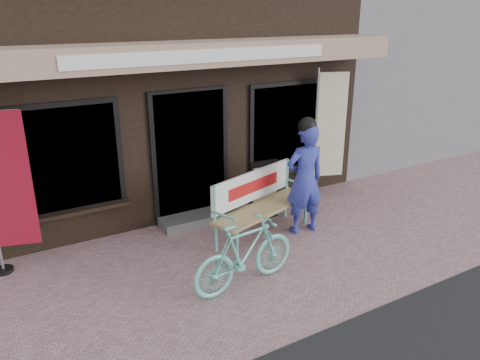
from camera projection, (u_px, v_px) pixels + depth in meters
ground at (253, 269)px, 6.42m from camera, size 70.00×70.00×0.00m
storefront at (126, 29)px, 9.42m from camera, size 7.00×6.77×6.00m
neighbor_right_near at (400, 29)px, 13.93m from camera, size 10.00×7.00×5.60m
bench at (259, 199)px, 7.22m from camera, size 1.94×1.02×1.02m
person at (305, 177)px, 7.24m from camera, size 0.68×0.49×1.86m
bicycle at (245, 254)px, 5.89m from camera, size 1.56×0.59×0.92m
nobori_red at (7, 190)px, 6.00m from camera, size 0.68×0.32×2.29m
nobori_cream at (328, 132)px, 8.54m from camera, size 0.71×0.37×2.41m
menu_stand at (264, 190)px, 7.82m from camera, size 0.52×0.16×1.02m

